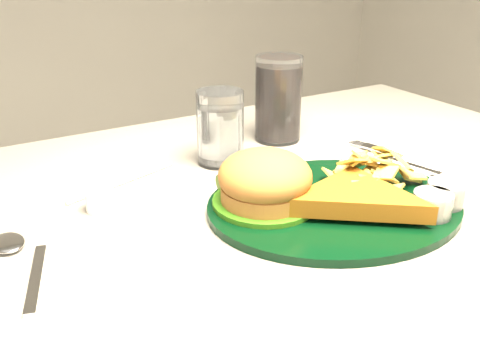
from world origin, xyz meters
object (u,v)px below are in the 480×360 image
at_px(dinner_plate, 336,182).
at_px(fork_napkin, 401,161).
at_px(cola_glass, 278,99).
at_px(water_glass, 220,128).

distance_m(dinner_plate, fork_napkin, 0.19).
bearing_deg(cola_glass, water_glass, -162.19).
distance_m(dinner_plate, water_glass, 0.22).
bearing_deg(fork_napkin, water_glass, 134.52).
bearing_deg(water_glass, fork_napkin, -32.67).
xyz_separation_m(water_glass, fork_napkin, (0.23, -0.15, -0.05)).
height_order(water_glass, cola_glass, cola_glass).
bearing_deg(cola_glass, dinner_plate, -108.24).
height_order(cola_glass, fork_napkin, cola_glass).
bearing_deg(dinner_plate, fork_napkin, 30.91).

